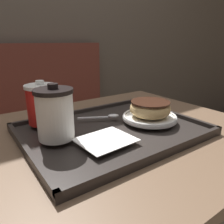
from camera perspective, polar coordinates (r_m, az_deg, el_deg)
name	(u,v)px	position (r m, az deg, el deg)	size (l,w,h in m)	color
wall_behind	(6,9)	(1.64, -25.95, 22.96)	(8.00, 0.05, 2.40)	brown
cafe_table	(104,183)	(0.73, -2.11, -18.05)	(0.95, 0.73, 0.76)	brown
serving_tray	(112,130)	(0.64, 0.00, -4.81)	(0.50, 0.39, 0.02)	#282321
napkin_paper	(106,140)	(0.54, -1.65, -7.26)	(0.14, 0.12, 0.00)	white
coffee_cup_front	(55,114)	(0.55, -14.70, -0.39)	(0.10, 0.10, 0.14)	white
coffee_cup_rear	(42,104)	(0.67, -17.83, 2.06)	(0.09, 0.09, 0.13)	red
plate_with_chocolate_donut	(150,117)	(0.69, 9.80, -1.27)	(0.17, 0.17, 0.01)	white
donut_chocolate_glazed	(150,108)	(0.68, 9.93, 1.02)	(0.13, 0.13, 0.04)	#DBB270
spoon	(108,116)	(0.70, -1.05, -1.10)	(0.12, 0.07, 0.01)	silver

